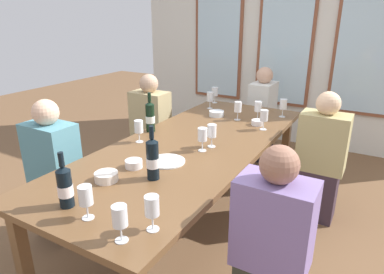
% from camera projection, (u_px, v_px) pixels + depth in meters
% --- Properties ---
extents(ground_plane, '(12.00, 12.00, 0.00)m').
position_uv_depth(ground_plane, '(192.00, 225.00, 2.86)').
color(ground_plane, brown).
extents(back_wall_with_windows, '(4.23, 0.10, 2.90)m').
position_uv_depth(back_wall_with_windows, '(287.00, 32.00, 4.35)').
color(back_wall_with_windows, silver).
rests_on(back_wall_with_windows, ground).
extents(dining_table, '(1.03, 2.62, 0.74)m').
position_uv_depth(dining_table, '(192.00, 151.00, 2.63)').
color(dining_table, brown).
rests_on(dining_table, ground).
extents(white_plate_0, '(0.24, 0.24, 0.01)m').
position_uv_depth(white_plate_0, '(167.00, 161.00, 2.28)').
color(white_plate_0, white).
rests_on(white_plate_0, dining_table).
extents(wine_bottle_0, '(0.08, 0.08, 0.30)m').
position_uv_depth(wine_bottle_0, '(65.00, 186.00, 1.72)').
color(wine_bottle_0, black).
rests_on(wine_bottle_0, dining_table).
extents(wine_bottle_1, '(0.08, 0.08, 0.33)m').
position_uv_depth(wine_bottle_1, '(150.00, 117.00, 2.83)').
color(wine_bottle_1, black).
rests_on(wine_bottle_1, dining_table).
extents(wine_bottle_2, '(0.08, 0.08, 0.33)m').
position_uv_depth(wine_bottle_2, '(153.00, 159.00, 2.01)').
color(wine_bottle_2, black).
rests_on(wine_bottle_2, dining_table).
extents(tasting_bowl_0, '(0.14, 0.14, 0.05)m').
position_uv_depth(tasting_bowl_0, '(217.00, 113.00, 3.29)').
color(tasting_bowl_0, white).
rests_on(tasting_bowl_0, dining_table).
extents(tasting_bowl_1, '(0.14, 0.14, 0.05)m').
position_uv_depth(tasting_bowl_1, '(106.00, 177.00, 2.02)').
color(tasting_bowl_1, white).
rests_on(tasting_bowl_1, dining_table).
extents(tasting_bowl_2, '(0.11, 0.11, 0.05)m').
position_uv_depth(tasting_bowl_2, '(134.00, 164.00, 2.19)').
color(tasting_bowl_2, white).
rests_on(tasting_bowl_2, dining_table).
extents(tasting_bowl_3, '(0.11, 0.11, 0.05)m').
position_uv_depth(tasting_bowl_3, '(258.00, 122.00, 3.03)').
color(tasting_bowl_3, white).
rests_on(tasting_bowl_3, dining_table).
extents(wine_glass_0, '(0.07, 0.07, 0.17)m').
position_uv_depth(wine_glass_0, '(202.00, 136.00, 2.43)').
color(wine_glass_0, white).
rests_on(wine_glass_0, dining_table).
extents(wine_glass_1, '(0.07, 0.07, 0.17)m').
position_uv_depth(wine_glass_1, '(120.00, 218.00, 1.45)').
color(wine_glass_1, white).
rests_on(wine_glass_1, dining_table).
extents(wine_glass_2, '(0.07, 0.07, 0.17)m').
position_uv_depth(wine_glass_2, '(212.00, 132.00, 2.50)').
color(wine_glass_2, white).
rests_on(wine_glass_2, dining_table).
extents(wine_glass_3, '(0.07, 0.07, 0.17)m').
position_uv_depth(wine_glass_3, '(86.00, 196.00, 1.61)').
color(wine_glass_3, white).
rests_on(wine_glass_3, dining_table).
extents(wine_glass_4, '(0.07, 0.07, 0.17)m').
position_uv_depth(wine_glass_4, '(283.00, 105.00, 3.24)').
color(wine_glass_4, white).
rests_on(wine_glass_4, dining_table).
extents(wine_glass_5, '(0.07, 0.07, 0.17)m').
position_uv_depth(wine_glass_5, '(210.00, 97.00, 3.53)').
color(wine_glass_5, white).
rests_on(wine_glass_5, dining_table).
extents(wine_glass_6, '(0.07, 0.07, 0.17)m').
position_uv_depth(wine_glass_6, '(238.00, 107.00, 3.14)').
color(wine_glass_6, white).
rests_on(wine_glass_6, dining_table).
extents(wine_glass_7, '(0.07, 0.07, 0.17)m').
position_uv_depth(wine_glass_7, '(258.00, 107.00, 3.16)').
color(wine_glass_7, white).
rests_on(wine_glass_7, dining_table).
extents(wine_glass_8, '(0.07, 0.07, 0.17)m').
position_uv_depth(wine_glass_8, '(152.00, 207.00, 1.53)').
color(wine_glass_8, white).
rests_on(wine_glass_8, dining_table).
extents(wine_glass_9, '(0.07, 0.07, 0.17)m').
position_uv_depth(wine_glass_9, '(139.00, 128.00, 2.60)').
color(wine_glass_9, white).
rests_on(wine_glass_9, dining_table).
extents(wine_glass_10, '(0.07, 0.07, 0.17)m').
position_uv_depth(wine_glass_10, '(264.00, 116.00, 2.88)').
color(wine_glass_10, white).
rests_on(wine_glass_10, dining_table).
extents(wine_glass_11, '(0.07, 0.07, 0.17)m').
position_uv_depth(wine_glass_11, '(215.00, 92.00, 3.75)').
color(wine_glass_11, white).
rests_on(wine_glass_11, dining_table).
extents(seated_person_0, '(0.38, 0.24, 1.11)m').
position_uv_depth(seated_person_0, '(151.00, 130.00, 3.58)').
color(seated_person_0, '#37303C').
rests_on(seated_person_0, ground).
extents(seated_person_1, '(0.38, 0.24, 1.11)m').
position_uv_depth(seated_person_1, '(320.00, 161.00, 2.83)').
color(seated_person_1, '#3A2A36').
rests_on(seated_person_1, ground).
extents(seated_person_2, '(0.38, 0.24, 1.11)m').
position_uv_depth(seated_person_2, '(55.00, 174.00, 2.59)').
color(seated_person_2, '#23222C').
rests_on(seated_person_2, ground).
extents(seated_person_3, '(0.38, 0.24, 1.11)m').
position_uv_depth(seated_person_3, '(271.00, 251.00, 1.75)').
color(seated_person_3, '#37382C').
rests_on(seated_person_3, ground).
extents(seated_person_4, '(0.24, 0.38, 1.11)m').
position_uv_depth(seated_person_4, '(262.00, 117.00, 4.03)').
color(seated_person_4, '#2A2635').
rests_on(seated_person_4, ground).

